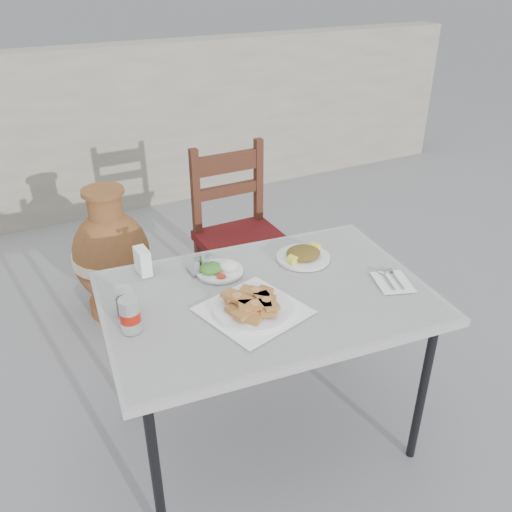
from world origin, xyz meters
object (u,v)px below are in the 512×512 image
cafe_table (267,305)px  cola_glass (125,303)px  salad_chopped_plate (303,255)px  chair (240,236)px  salad_rice_plate (219,269)px  napkin_holder (143,261)px  condiment_caddy (201,265)px  pide_plate (253,304)px  soda_can (130,315)px  terracotta_urn (112,257)px

cafe_table → cola_glass: bearing=167.0°
salad_chopped_plate → chair: bearing=86.3°
cafe_table → salad_rice_plate: 0.24m
cafe_table → napkin_holder: bearing=135.4°
condiment_caddy → chair: (0.43, 0.56, -0.24)m
cola_glass → chair: chair is taller
chair → napkin_holder: bearing=-142.8°
pide_plate → condiment_caddy: condiment_caddy is taller
cafe_table → salad_rice_plate: size_ratio=6.81×
cafe_table → cola_glass: 0.50m
soda_can → chair: 1.15m
terracotta_urn → cola_glass: bearing=-99.5°
condiment_caddy → chair: chair is taller
cola_glass → terracotta_urn: 1.15m
cafe_table → condiment_caddy: size_ratio=12.87×
cafe_table → condiment_caddy: condiment_caddy is taller
salad_rice_plate → terracotta_urn: bearing=102.1°
pide_plate → napkin_holder: size_ratio=3.72×
salad_rice_plate → cola_glass: 0.40m
pide_plate → salad_rice_plate: bearing=89.6°
pide_plate → salad_chopped_plate: (0.34, 0.23, -0.01)m
chair → cola_glass: bearing=-137.1°
cafe_table → cola_glass: size_ratio=12.75×
condiment_caddy → chair: bearing=52.3°
chair → soda_can: bearing=-133.7°
soda_can → chair: bearing=46.1°
pide_plate → soda_can: bearing=168.0°
salad_rice_plate → condiment_caddy: (-0.05, 0.04, 0.01)m
cola_glass → condiment_caddy: bearing=23.7°
salad_chopped_plate → napkin_holder: (-0.59, 0.18, 0.03)m
salad_rice_plate → condiment_caddy: 0.07m
condiment_caddy → soda_can: bearing=-144.5°
salad_chopped_plate → condiment_caddy: 0.40m
salad_chopped_plate → cafe_table: bearing=-148.2°
condiment_caddy → terracotta_urn: size_ratio=0.13×
cola_glass → napkin_holder: 0.26m
terracotta_urn → cafe_table: bearing=-75.9°
salad_chopped_plate → soda_can: bearing=-169.0°
condiment_caddy → cafe_table: bearing=-60.7°
napkin_holder → terracotta_urn: bearing=84.3°
cafe_table → soda_can: size_ratio=10.38×
cola_glass → salad_chopped_plate: bearing=3.4°
salad_chopped_plate → condiment_caddy: bearing=165.4°
salad_rice_plate → napkin_holder: 0.29m
chair → condiment_caddy: bearing=-127.5°
salad_rice_plate → soda_can: 0.45m
cola_glass → pide_plate: bearing=-25.5°
pide_plate → condiment_caddy: bearing=98.9°
salad_chopped_plate → cola_glass: 0.72m
condiment_caddy → pide_plate: bearing=-81.1°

